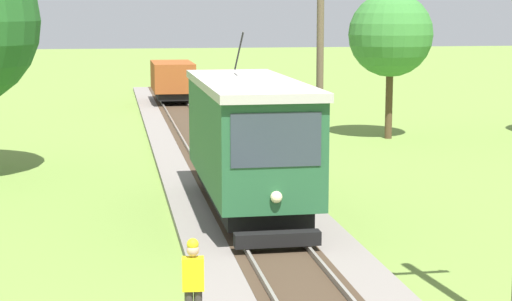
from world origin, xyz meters
name	(u,v)px	position (x,y,z in m)	size (l,w,h in m)	color
red_tram	(248,139)	(0.00, 20.31, 2.19)	(2.60, 8.54, 4.79)	#235633
freight_car	(172,80)	(0.00, 49.01, 1.56)	(2.40, 5.20, 2.31)	#93471E
utility_pole_mid	(320,61)	(3.24, 25.26, 4.00)	(1.40, 0.33, 7.82)	brown
gravel_pile	(248,91)	(5.27, 52.81, 0.42)	(2.22, 2.22, 0.84)	gray
track_worker	(193,283)	(-2.35, 11.83, 0.98)	(0.40, 0.27, 1.78)	#38332D
tree_left_far	(391,35)	(8.57, 33.78, 4.62)	(3.73, 3.73, 6.51)	#4C3823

